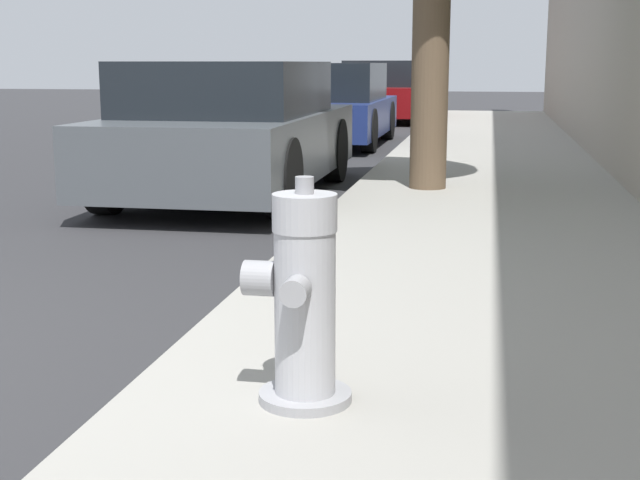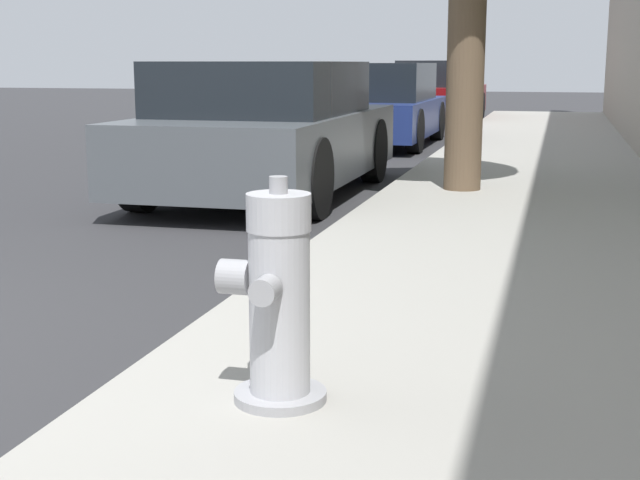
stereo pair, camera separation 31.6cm
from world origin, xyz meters
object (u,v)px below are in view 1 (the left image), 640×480
at_px(parked_car_near, 232,131).
at_px(parked_car_mid, 329,106).
at_px(fire_hydrant, 303,301).
at_px(parked_car_far, 385,92).

relative_size(parked_car_near, parked_car_mid, 1.04).
height_order(fire_hydrant, parked_car_near, parked_car_near).
xyz_separation_m(parked_car_near, parked_car_mid, (-0.05, 5.88, -0.02)).
bearing_deg(parked_car_near, fire_hydrant, -71.40).
distance_m(parked_car_near, parked_car_mid, 5.88).
relative_size(fire_hydrant, parked_car_near, 0.20).
relative_size(parked_car_mid, parked_car_far, 1.00).
bearing_deg(fire_hydrant, parked_car_near, 108.60).
height_order(parked_car_mid, parked_car_far, parked_car_far).
bearing_deg(parked_car_mid, fire_hydrant, -80.33).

